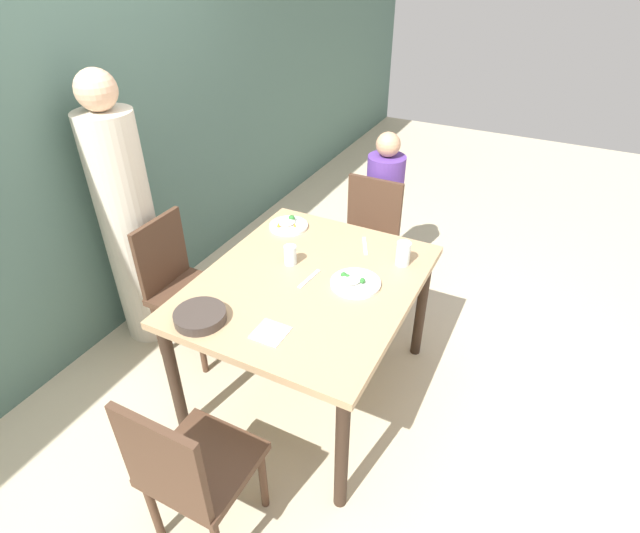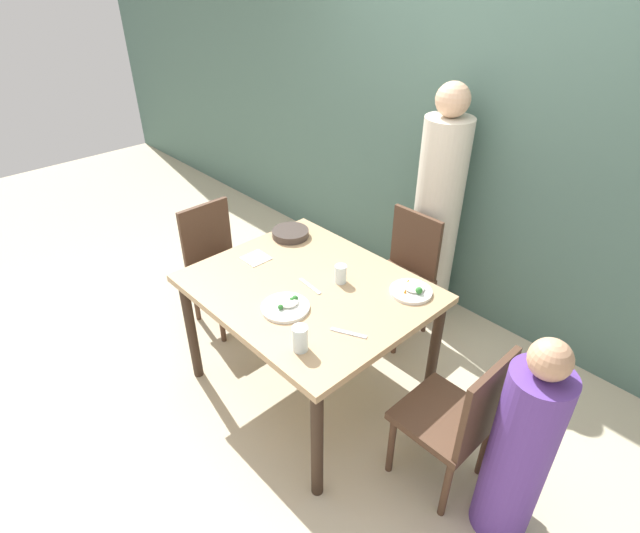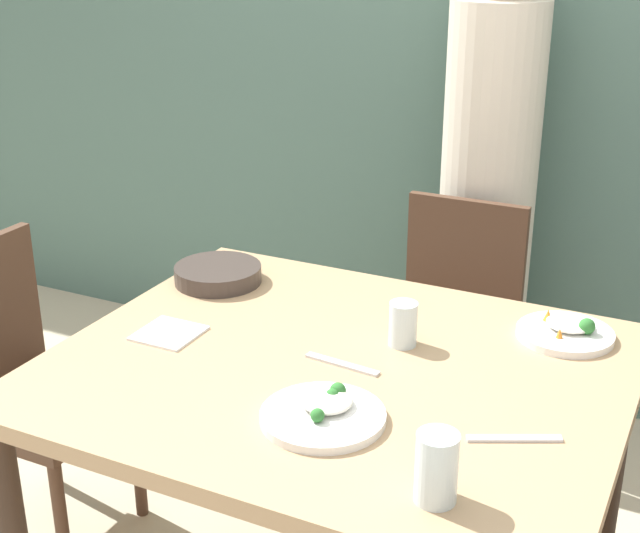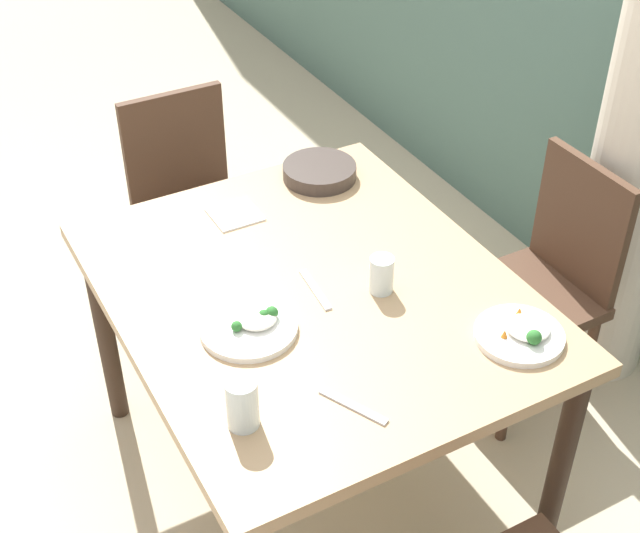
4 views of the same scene
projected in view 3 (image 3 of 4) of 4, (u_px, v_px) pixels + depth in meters
The scene contains 13 objects.
wall_back at pixel (521, 22), 2.93m from camera, with size 10.00×0.06×2.70m.
dining_table at pixel (337, 398), 1.99m from camera, with size 1.24×1.03×0.76m.
chair_adult_spot at pixel (450, 332), 2.78m from camera, with size 0.40×0.40×0.87m.
chair_empty_left at pixel (26, 385), 2.47m from camera, with size 0.40×0.40×0.87m.
person_adult at pixel (486, 209), 2.94m from camera, with size 0.31×0.31×1.66m.
bowl_curry at pixel (218, 273), 2.39m from camera, with size 0.23×0.23×0.05m.
plate_rice_adult at pixel (567, 331), 2.08m from camera, with size 0.23×0.23×0.06m.
plate_rice_child at pixel (324, 413), 1.74m from camera, with size 0.25×0.25×0.05m.
glass_water_tall at pixel (403, 324), 2.03m from camera, with size 0.07×0.07×0.10m.
glass_water_short at pixel (437, 468), 1.49m from camera, with size 0.07×0.07×0.13m.
napkin_folded at pixel (169, 333), 2.10m from camera, with size 0.14×0.14×0.01m.
fork_steel at pixel (514, 439), 1.68m from camera, with size 0.17×0.10×0.01m.
spoon_steel at pixel (343, 364), 1.96m from camera, with size 0.18×0.04×0.01m.
Camera 3 is at (0.73, -1.58, 1.69)m, focal length 50.00 mm.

